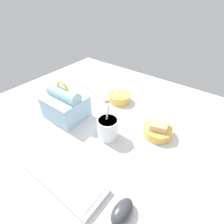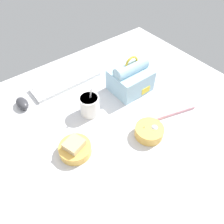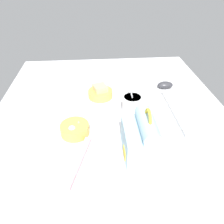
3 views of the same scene
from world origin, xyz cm
name	(u,v)px [view 2 (image 2 of 3)]	position (x,y,z in cm)	size (l,w,h in cm)	color
desk_surface	(107,124)	(0.00, 0.00, 1.00)	(140.00, 110.00, 2.00)	silver
keyboard	(66,81)	(-0.65, 33.84, 3.02)	(35.32, 11.88, 2.10)	silver
lunch_bag	(130,78)	(22.15, 10.20, 8.77)	(17.96, 16.04, 18.96)	#9EC6DB
soup_cup	(90,105)	(-2.24, 9.19, 6.79)	(8.73, 8.73, 15.23)	white
bento_bowl_sandwich	(75,148)	(-18.40, -4.62, 4.46)	(12.50, 12.50, 6.60)	#EAB24C
bento_bowl_snacks	(149,131)	(9.71, -16.03, 4.38)	(11.70, 11.70, 5.31)	#EAB24C
computer_mouse	(22,103)	(-24.76, 31.39, 3.92)	(4.96, 8.53, 3.84)	#333338
chopstick_case	(171,113)	(25.69, -13.94, 2.80)	(23.49, 9.04, 1.60)	pink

